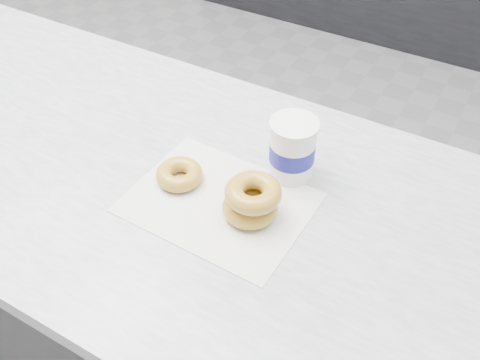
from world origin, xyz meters
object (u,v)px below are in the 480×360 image
at_px(counter, 98,257).
at_px(donut_single, 179,174).
at_px(coffee_cup, 292,149).
at_px(donut_stack, 252,200).

bearing_deg(counter, donut_single, -0.51).
xyz_separation_m(counter, donut_single, (0.32, -0.00, 0.47)).
distance_m(donut_single, coffee_cup, 0.23).
bearing_deg(donut_stack, counter, 178.66).
height_order(counter, coffee_cup, coffee_cup).
bearing_deg(coffee_cup, donut_single, -143.85).
xyz_separation_m(donut_single, donut_stack, (0.17, -0.01, 0.02)).
bearing_deg(donut_single, counter, 179.49).
xyz_separation_m(counter, donut_stack, (0.49, -0.01, 0.49)).
height_order(donut_stack, coffee_cup, coffee_cup).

